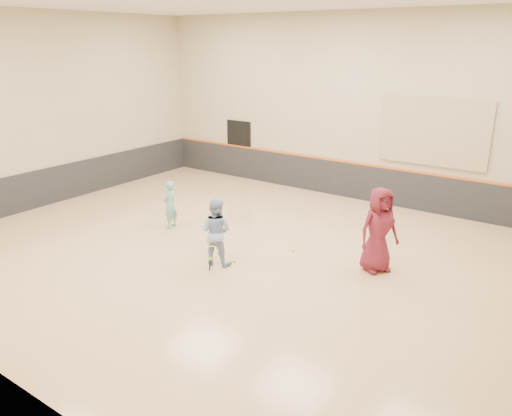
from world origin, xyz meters
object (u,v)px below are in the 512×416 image
Objects in this scene: young_man at (379,230)px; instructor at (216,231)px; spare_racket at (343,214)px; girl at (170,204)px.

instructor is at bearing 152.92° from young_man.
instructor reaches higher than spare_racket.
girl is at bearing -134.17° from spare_racket.
young_man is 3.87m from spare_racket.
girl is 5.21m from spare_racket.
girl is 5.94m from young_man.
instructor reaches higher than girl.
girl is at bearing 130.32° from young_man.
girl is 2.86m from instructor.
spare_racket is (3.60, 3.71, -0.62)m from girl.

